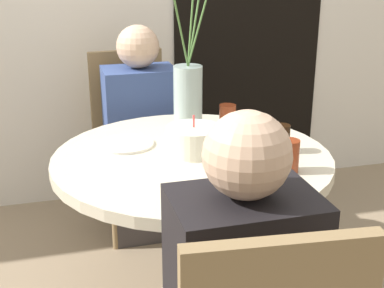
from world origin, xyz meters
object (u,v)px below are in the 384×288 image
Objects in this scene: side_plate at (126,144)px; person_boy at (141,143)px; birthday_cake at (194,140)px; drink_glass_0 at (227,117)px; drink_glass_1 at (281,138)px; flower_vase at (190,80)px; drink_glass_2 at (289,156)px; chair_right_flank at (133,130)px.

side_plate is 0.19× the size of person_boy.
drink_glass_0 is (0.21, 0.23, 0.00)m from birthday_cake.
person_boy is at bearing 116.62° from drink_glass_1.
flower_vase is 0.38m from side_plate.
drink_glass_2 is 0.10× the size of person_boy.
flower_vase is at bearing 109.68° from drink_glass_2.
drink_glass_1 is at bearing -71.68° from drink_glass_0.
person_boy is at bearing 121.55° from drink_glass_0.
drink_glass_1 is at bearing -55.86° from flower_vase.
drink_glass_1 is at bearing -71.95° from chair_right_flank.
person_boy is (-0.33, 0.95, -0.25)m from drink_glass_2.
person_boy reaches higher than drink_glass_0.
side_plate is (-0.29, -0.15, -0.19)m from flower_vase.
flower_vase reaches higher than drink_glass_1.
birthday_cake is 0.25× the size of flower_vase.
drink_glass_0 is 0.60m from person_boy.
birthday_cake is 0.31m from drink_glass_0.
person_boy is (0.01, -0.16, -0.01)m from chair_right_flank.
birthday_cake is at bearing -89.14° from chair_right_flank.
drink_glass_0 is 0.49m from drink_glass_2.
chair_right_flank is 8.32× the size of drink_glass_2.
flower_vase is 7.92× the size of drink_glass_0.
drink_glass_0 is 0.98× the size of drink_glass_1.
drink_glass_1 reaches higher than side_plate.
chair_right_flank reaches higher than birthday_cake.
flower_vase reaches higher than chair_right_flank.
person_boy is (-0.08, 0.70, -0.25)m from birthday_cake.
person_boy reaches higher than side_plate.
flower_vase is at bearing 158.56° from drink_glass_0.
drink_glass_2 is at bearing -84.27° from drink_glass_0.
flower_vase is 7.75× the size of drink_glass_1.
birthday_cake is at bearing -83.66° from person_boy.
chair_right_flank is at bearing 95.28° from person_boy.
drink_glass_0 is at bearing -58.45° from person_boy.
chair_right_flank is at bearing 96.14° from birthday_cake.
side_plate is (-0.14, -0.72, 0.19)m from chair_right_flank.
chair_right_flank is 9.19× the size of drink_glass_0.
chair_right_flank is 1.19m from drink_glass_2.
drink_glass_0 is (0.44, 0.09, 0.05)m from side_plate.
birthday_cake is at bearing 166.35° from drink_glass_1.
chair_right_flank is at bearing 115.69° from drink_glass_0.
chair_right_flank reaches higher than drink_glass_0.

